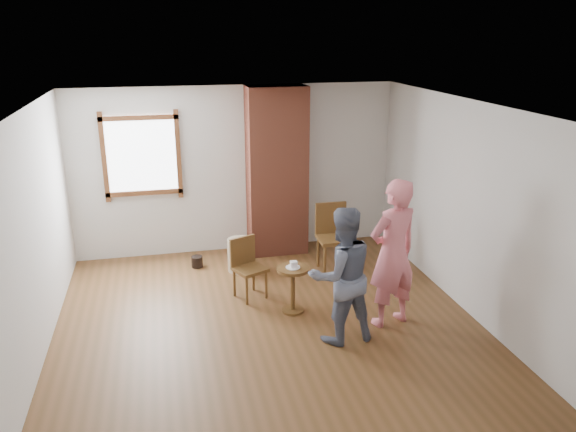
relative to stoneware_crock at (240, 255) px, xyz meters
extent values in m
plane|color=brown|center=(0.09, -1.85, -0.24)|extent=(5.50, 5.50, 0.00)
cube|color=silver|center=(0.09, 0.90, 1.06)|extent=(5.00, 0.04, 2.60)
cube|color=silver|center=(-2.41, -1.85, 1.06)|extent=(0.04, 5.50, 2.60)
cube|color=silver|center=(2.59, -1.85, 1.06)|extent=(0.04, 5.50, 2.60)
cube|color=white|center=(0.09, -1.85, 2.36)|extent=(5.00, 5.50, 0.04)
cube|color=brown|center=(-1.31, 0.86, 1.36)|extent=(1.14, 0.06, 1.34)
cube|color=white|center=(-1.31, 0.88, 1.36)|extent=(1.00, 0.02, 1.20)
cube|color=#A9543C|center=(0.69, 0.65, 1.06)|extent=(0.90, 0.50, 2.60)
cylinder|color=tan|center=(0.00, 0.00, 0.00)|extent=(0.49, 0.49, 0.49)
cylinder|color=black|center=(-0.62, 0.26, -0.16)|extent=(0.18, 0.18, 0.17)
cube|color=brown|center=(0.00, -0.90, 0.16)|extent=(0.49, 0.49, 0.04)
cylinder|color=brown|center=(-0.08, -1.10, -0.04)|extent=(0.04, 0.04, 0.40)
cylinder|color=brown|center=(0.20, -0.97, -0.04)|extent=(0.04, 0.04, 0.40)
cylinder|color=brown|center=(-0.20, -0.82, -0.04)|extent=(0.04, 0.04, 0.40)
cylinder|color=brown|center=(0.07, -0.70, -0.04)|extent=(0.04, 0.04, 0.40)
cube|color=brown|center=(-0.07, -0.74, 0.36)|extent=(0.36, 0.18, 0.40)
cube|color=brown|center=(1.33, -0.31, 0.25)|extent=(0.47, 0.47, 0.05)
cylinder|color=brown|center=(1.14, -0.49, 0.00)|extent=(0.04, 0.04, 0.49)
cylinder|color=brown|center=(1.52, -0.50, 0.00)|extent=(0.04, 0.04, 0.49)
cylinder|color=brown|center=(1.15, -0.12, 0.00)|extent=(0.04, 0.04, 0.49)
cylinder|color=brown|center=(1.52, -0.12, 0.00)|extent=(0.04, 0.04, 0.49)
cube|color=brown|center=(1.34, -0.10, 0.50)|extent=(0.46, 0.05, 0.49)
cylinder|color=brown|center=(0.45, -1.41, 0.34)|extent=(0.40, 0.40, 0.04)
cylinder|color=brown|center=(0.45, -1.41, 0.05)|extent=(0.06, 0.06, 0.54)
cylinder|color=brown|center=(0.45, -1.41, -0.23)|extent=(0.28, 0.28, 0.03)
cylinder|color=white|center=(0.45, -1.41, 0.36)|extent=(0.18, 0.18, 0.01)
cube|color=white|center=(0.46, -1.41, 0.40)|extent=(0.08, 0.07, 0.06)
imported|color=#151E3B|center=(0.82, -2.17, 0.55)|extent=(0.84, 0.69, 1.59)
imported|color=pink|center=(1.52, -1.94, 0.66)|extent=(0.75, 0.60, 1.80)
camera|label=1|loc=(-1.03, -7.57, 3.14)|focal=35.00mm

